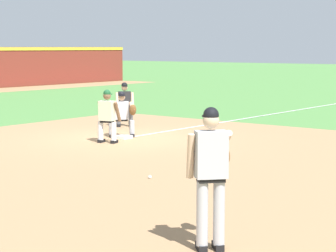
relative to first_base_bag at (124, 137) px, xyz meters
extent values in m
plane|color=#518942|center=(0.00, 0.00, -0.04)|extent=(160.00, 160.00, 0.00)
cube|color=#A87F56|center=(-3.53, -3.93, -0.04)|extent=(18.00, 18.00, 0.01)
cube|color=white|center=(8.38, 0.00, -0.04)|extent=(16.75, 0.10, 0.00)
cube|color=white|center=(0.00, 0.00, 0.00)|extent=(0.38, 0.38, 0.09)
sphere|color=white|center=(-3.96, -4.28, -0.01)|extent=(0.07, 0.07, 0.07)
cube|color=black|center=(-7.11, -7.76, 0.00)|extent=(0.26, 0.27, 0.09)
cylinder|color=#B2B2B7|center=(-7.14, -7.79, 0.46)|extent=(0.15, 0.15, 0.84)
cube|color=black|center=(-6.94, -7.91, 0.00)|extent=(0.26, 0.27, 0.09)
cylinder|color=#B2B2B7|center=(-6.97, -7.93, 0.46)|extent=(0.15, 0.15, 0.84)
cube|color=black|center=(-7.05, -7.86, 0.90)|extent=(0.39, 0.38, 0.06)
cube|color=#B2B2B7|center=(-7.05, -7.86, 1.22)|extent=(0.46, 0.45, 0.60)
sphere|color=#DBB28E|center=(-7.04, -7.85, 1.65)|extent=(0.21, 0.21, 0.21)
sphere|color=black|center=(-7.04, -7.85, 1.72)|extent=(0.20, 0.20, 0.20)
cube|color=black|center=(-6.98, -7.78, 1.69)|extent=(0.20, 0.20, 0.02)
cylinder|color=#DBB28E|center=(-7.19, -7.64, 1.19)|extent=(0.19, 0.20, 0.59)
cylinder|color=#DBB28E|center=(-6.67, -7.81, 1.31)|extent=(0.42, 0.45, 0.41)
ellipsoid|color=brown|center=(-6.61, -7.75, 1.14)|extent=(0.35, 0.36, 0.34)
cube|color=black|center=(0.40, 0.03, 0.00)|extent=(0.26, 0.27, 0.09)
cylinder|color=#B2B2B7|center=(0.43, 0.06, 0.23)|extent=(0.15, 0.15, 0.40)
cube|color=black|center=(-0.05, 0.43, 0.00)|extent=(0.26, 0.27, 0.09)
cylinder|color=#B2B2B7|center=(-0.02, 0.46, 0.23)|extent=(0.15, 0.15, 0.40)
cube|color=black|center=(0.20, 0.26, 0.46)|extent=(0.39, 0.38, 0.06)
cube|color=#B2B2B7|center=(0.20, 0.26, 0.73)|extent=(0.46, 0.45, 0.52)
sphere|color=tan|center=(0.19, 0.24, 1.12)|extent=(0.21, 0.21, 0.21)
sphere|color=black|center=(0.19, 0.24, 1.20)|extent=(0.20, 0.20, 0.20)
cube|color=black|center=(0.13, 0.17, 1.17)|extent=(0.20, 0.20, 0.02)
cylinder|color=tan|center=(0.11, -0.22, 0.88)|extent=(0.46, 0.50, 0.24)
cylinder|color=tan|center=(-0.05, 0.35, 0.67)|extent=(0.23, 0.24, 0.58)
ellipsoid|color=brown|center=(-0.03, -0.38, 0.80)|extent=(0.29, 0.30, 0.35)
cube|color=black|center=(-0.96, -0.05, 0.00)|extent=(0.28, 0.17, 0.09)
cylinder|color=white|center=(-1.00, -0.06, 0.28)|extent=(0.15, 0.15, 0.50)
cube|color=black|center=(-0.86, -0.44, 0.00)|extent=(0.28, 0.17, 0.09)
cylinder|color=white|center=(-0.90, -0.45, 0.28)|extent=(0.15, 0.15, 0.50)
cube|color=black|center=(-0.95, -0.25, 0.55)|extent=(0.28, 0.38, 0.06)
cube|color=beige|center=(-0.95, -0.25, 0.85)|extent=(0.33, 0.45, 0.54)
sphere|color=brown|center=(-0.93, -0.25, 1.25)|extent=(0.21, 0.21, 0.21)
sphere|color=#194C28|center=(-0.93, -0.25, 1.32)|extent=(0.20, 0.20, 0.20)
cube|color=#194C28|center=(-0.84, -0.22, 1.29)|extent=(0.15, 0.19, 0.02)
cylinder|color=brown|center=(-0.87, 0.03, 0.81)|extent=(0.34, 0.17, 0.56)
cylinder|color=brown|center=(-0.74, -0.46, 0.81)|extent=(0.34, 0.17, 0.56)
cube|color=black|center=(2.24, 1.70, 0.00)|extent=(0.26, 0.26, 0.09)
cylinder|color=#515154|center=(2.26, 1.73, 0.28)|extent=(0.15, 0.15, 0.50)
cube|color=black|center=(1.95, 1.97, 0.00)|extent=(0.26, 0.26, 0.09)
cylinder|color=#515154|center=(1.97, 2.00, 0.28)|extent=(0.15, 0.15, 0.50)
cube|color=black|center=(2.12, 1.86, 0.55)|extent=(0.38, 0.38, 0.06)
cube|color=#232326|center=(2.12, 1.86, 0.85)|extent=(0.46, 0.45, 0.54)
sphere|color=#DBB28E|center=(2.11, 1.85, 1.25)|extent=(0.21, 0.21, 0.21)
sphere|color=black|center=(2.11, 1.85, 1.32)|extent=(0.20, 0.20, 0.20)
cube|color=black|center=(2.04, 1.78, 1.29)|extent=(0.20, 0.20, 0.02)
cylinder|color=#DBB28E|center=(2.20, 1.59, 0.81)|extent=(0.29, 0.30, 0.56)
cylinder|color=#DBB28E|center=(1.84, 1.93, 0.81)|extent=(0.29, 0.30, 0.56)
camera|label=1|loc=(-13.80, -12.48, 2.56)|focal=70.00mm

